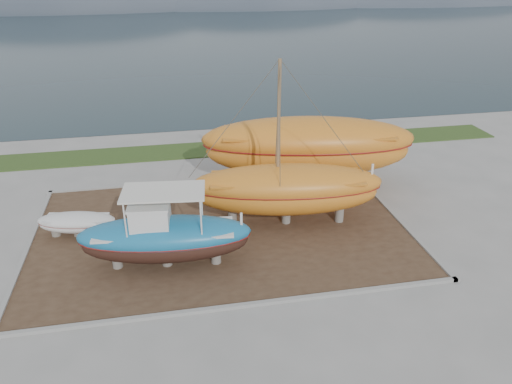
{
  "coord_description": "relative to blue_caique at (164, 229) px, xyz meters",
  "views": [
    {
      "loc": [
        -2.44,
        -17.54,
        12.43
      ],
      "look_at": [
        1.76,
        4.0,
        1.97
      ],
      "focal_mm": 35.0,
      "sensor_mm": 36.0,
      "label": 1
    }
  ],
  "objects": [
    {
      "name": "dirt_patch",
      "position": [
        2.74,
        2.62,
        -1.83
      ],
      "size": [
        18.0,
        12.0,
        0.06
      ],
      "primitive_type": "cube",
      "color": "#422D1E",
      "rests_on": "ground"
    },
    {
      "name": "white_dinghy",
      "position": [
        -4.16,
        3.42,
        -1.23
      ],
      "size": [
        3.95,
        2.08,
        1.13
      ],
      "primitive_type": null,
      "rotation": [
        0.0,
        0.0,
        -0.19
      ],
      "color": "silver",
      "rests_on": "dirt_patch"
    },
    {
      "name": "grass_strip",
      "position": [
        2.74,
        14.12,
        -1.82
      ],
      "size": [
        44.0,
        3.0,
        0.08
      ],
      "primitive_type": "cube",
      "color": "#284219",
      "rests_on": "ground"
    },
    {
      "name": "sea",
      "position": [
        2.74,
        68.62,
        -1.86
      ],
      "size": [
        260.0,
        100.0,
        0.04
      ],
      "primitive_type": null,
      "color": "#182B31",
      "rests_on": "ground"
    },
    {
      "name": "curb_frame",
      "position": [
        2.74,
        2.62,
        -1.78
      ],
      "size": [
        18.6,
        12.6,
        0.15
      ],
      "primitive_type": null,
      "color": "gray",
      "rests_on": "ground"
    },
    {
      "name": "orange_bare_hull",
      "position": [
        8.39,
        6.99,
        0.21
      ],
      "size": [
        12.65,
        5.62,
        4.0
      ],
      "primitive_type": null,
      "rotation": [
        0.0,
        0.0,
        -0.16
      ],
      "color": "orange",
      "rests_on": "dirt_patch"
    },
    {
      "name": "ground",
      "position": [
        2.74,
        -1.38,
        -1.86
      ],
      "size": [
        140.0,
        140.0,
        0.0
      ],
      "primitive_type": "plane",
      "color": "gray",
      "rests_on": "ground"
    },
    {
      "name": "orange_sailboat",
      "position": [
        6.09,
        2.74,
        2.32
      ],
      "size": [
        9.77,
        4.07,
        8.24
      ],
      "primitive_type": null,
      "rotation": [
        0.0,
        0.0,
        -0.14
      ],
      "color": "orange",
      "rests_on": "dirt_patch"
    },
    {
      "name": "mountain_ridge",
      "position": [
        2.74,
        123.62,
        -1.86
      ],
      "size": [
        200.0,
        36.0,
        20.0
      ],
      "primitive_type": null,
      "color": "#333D49",
      "rests_on": "ground"
    },
    {
      "name": "blue_caique",
      "position": [
        0.0,
        0.0,
        0.0
      ],
      "size": [
        7.65,
        3.11,
        3.59
      ],
      "primitive_type": null,
      "rotation": [
        0.0,
        0.0,
        -0.11
      ],
      "color": "#196E9F",
      "rests_on": "dirt_patch"
    }
  ]
}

